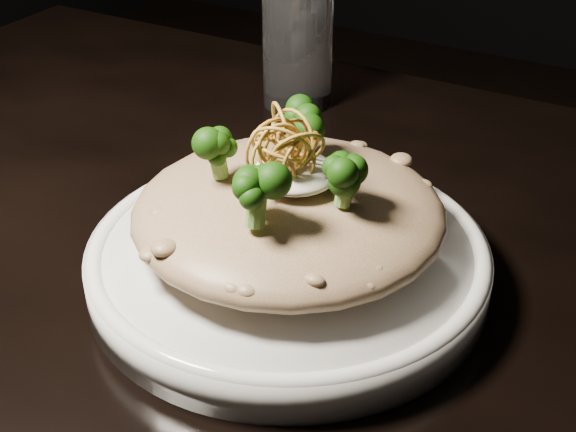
# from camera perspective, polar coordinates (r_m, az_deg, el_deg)

# --- Properties ---
(table) EXTENTS (1.10, 0.80, 0.75)m
(table) POSITION_cam_1_polar(r_m,az_deg,el_deg) (0.68, -3.95, -8.01)
(table) COLOR black
(table) RESTS_ON ground
(plate) EXTENTS (0.29, 0.29, 0.03)m
(plate) POSITION_cam_1_polar(r_m,az_deg,el_deg) (0.59, -0.00, -3.30)
(plate) COLOR silver
(plate) RESTS_ON table
(risotto) EXTENTS (0.22, 0.22, 0.05)m
(risotto) POSITION_cam_1_polar(r_m,az_deg,el_deg) (0.57, 0.05, 0.32)
(risotto) COLOR brown
(risotto) RESTS_ON plate
(broccoli) EXTENTS (0.12, 0.12, 0.04)m
(broccoli) POSITION_cam_1_polar(r_m,az_deg,el_deg) (0.54, -0.39, 4.20)
(broccoli) COLOR black
(broccoli) RESTS_ON risotto
(cheese) EXTENTS (0.06, 0.06, 0.02)m
(cheese) POSITION_cam_1_polar(r_m,az_deg,el_deg) (0.55, 0.50, 3.08)
(cheese) COLOR silver
(cheese) RESTS_ON risotto
(shallots) EXTENTS (0.06, 0.06, 0.04)m
(shallots) POSITION_cam_1_polar(r_m,az_deg,el_deg) (0.53, -0.16, 5.44)
(shallots) COLOR brown
(shallots) RESTS_ON cheese
(drinking_glass) EXTENTS (0.09, 0.09, 0.13)m
(drinking_glass) POSITION_cam_1_polar(r_m,az_deg,el_deg) (0.85, 0.69, 12.03)
(drinking_glass) COLOR white
(drinking_glass) RESTS_ON table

